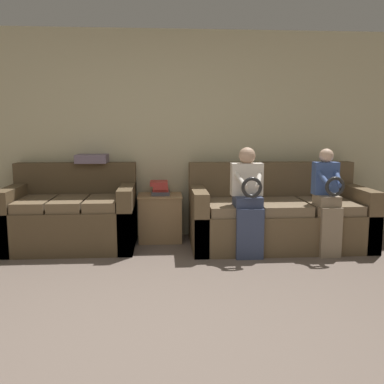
% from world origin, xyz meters
% --- Properties ---
extents(ground_plane, '(14.00, 14.00, 0.00)m').
position_xyz_m(ground_plane, '(0.00, 0.00, 0.00)').
color(ground_plane, '#6B5B51').
extents(wall_back, '(7.53, 0.06, 2.55)m').
position_xyz_m(wall_back, '(0.00, 2.88, 1.27)').
color(wall_back, beige).
rests_on(wall_back, ground_plane).
extents(couch_main, '(2.02, 0.98, 0.95)m').
position_xyz_m(couch_main, '(1.36, 2.30, 0.33)').
color(couch_main, brown).
rests_on(couch_main, ground_plane).
extents(couch_side, '(1.44, 0.92, 0.95)m').
position_xyz_m(couch_side, '(-1.02, 2.39, 0.34)').
color(couch_side, brown).
rests_on(couch_side, ground_plane).
extents(child_left_seated, '(0.34, 0.38, 1.16)m').
position_xyz_m(child_left_seated, '(0.93, 1.88, 0.64)').
color(child_left_seated, '#384260').
rests_on(child_left_seated, ground_plane).
extents(child_right_seated, '(0.27, 0.37, 1.14)m').
position_xyz_m(child_right_seated, '(1.79, 1.88, 0.63)').
color(child_right_seated, gray).
rests_on(child_right_seated, ground_plane).
extents(side_shelf, '(0.53, 0.47, 0.56)m').
position_xyz_m(side_shelf, '(-0.01, 2.59, 0.29)').
color(side_shelf, '#9E7A51').
rests_on(side_shelf, ground_plane).
extents(book_stack, '(0.23, 0.29, 0.16)m').
position_xyz_m(book_stack, '(-0.01, 2.59, 0.65)').
color(book_stack, '#4C4C56').
rests_on(book_stack, side_shelf).
extents(throw_pillow, '(0.37, 0.37, 0.10)m').
position_xyz_m(throw_pillow, '(-0.82, 2.71, 1.00)').
color(throw_pillow, slate).
rests_on(throw_pillow, couch_side).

